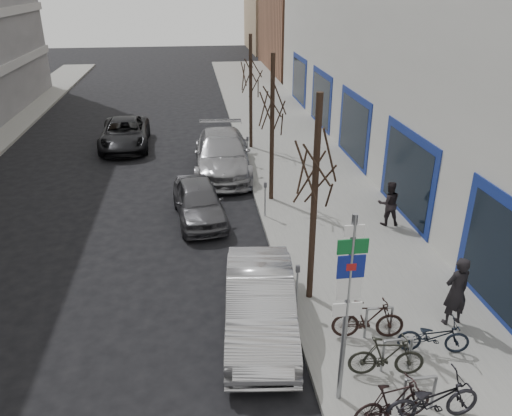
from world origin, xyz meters
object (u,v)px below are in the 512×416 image
object	(u,v)px
lane_car	(125,133)
bike_far_inner	(368,319)
parked_car_mid	(199,201)
pedestrian_far	(389,203)
highway_sign_pole	(347,302)
parked_car_back	(222,154)
meter_back	(248,148)
meter_front	(297,283)
tree_mid	(273,94)
bike_rack	(397,351)
bike_mid_curb	(434,334)
meter_mid	(265,196)
pedestrian_near	(456,291)
bike_mid_inner	(387,356)
tree_near	(317,153)
parked_car_front	(260,304)
tree_far	(251,65)
bike_near_right	(393,402)
bike_far_curb	(433,396)

from	to	relation	value
lane_car	bike_far_inner	bearing A→B (deg)	-67.93
parked_car_mid	pedestrian_far	xyz separation A→B (m)	(6.31, -1.55, 0.26)
highway_sign_pole	parked_car_back	size ratio (longest dim) A/B	0.72
bike_far_inner	meter_back	bearing A→B (deg)	14.16
meter_front	tree_mid	bearing A→B (deg)	86.32
bike_rack	bike_mid_curb	xyz separation A→B (m)	(1.04, 0.46, -0.03)
meter_mid	pedestrian_near	world-z (taller)	pedestrian_near
bike_mid_inner	bike_far_inner	distance (m)	1.22
bike_rack	lane_car	xyz separation A→B (m)	(-7.44, 17.17, 0.04)
tree_near	pedestrian_far	world-z (taller)	tree_near
highway_sign_pole	pedestrian_far	size ratio (longest dim) A/B	2.68
parked_car_front	pedestrian_far	distance (m)	6.98
bike_far_inner	pedestrian_far	distance (m)	6.21
tree_near	pedestrian_near	size ratio (longest dim) A/B	3.06
tree_far	parked_car_back	bearing A→B (deg)	-118.25
bike_rack	lane_car	size ratio (longest dim) A/B	0.45
pedestrian_far	bike_far_inner	bearing A→B (deg)	69.80
bike_rack	bike_near_right	size ratio (longest dim) A/B	1.37
bike_mid_inner	meter_back	bearing A→B (deg)	13.37
parked_car_mid	tree_far	bearing A→B (deg)	63.29
bike_mid_inner	tree_near	bearing A→B (deg)	24.75
bike_rack	tree_mid	xyz separation A→B (m)	(-1.20, 9.40, 3.44)
tree_near	meter_front	size ratio (longest dim) A/B	4.33
meter_front	pedestrian_near	size ratio (longest dim) A/B	0.71
bike_mid_curb	tree_mid	bearing A→B (deg)	24.99
bike_mid_inner	bike_far_inner	world-z (taller)	bike_far_inner
meter_mid	pedestrian_near	bearing A→B (deg)	-61.03
tree_mid	bike_mid_inner	size ratio (longest dim) A/B	3.42
bike_near_right	parked_car_mid	world-z (taller)	parked_car_mid
bike_mid_curb	bike_far_curb	size ratio (longest dim) A/B	0.83
tree_far	bike_far_inner	distance (m)	15.21
parked_car_front	bike_near_right	bearing A→B (deg)	-51.66
bike_far_inner	tree_near	bearing A→B (deg)	35.65
bike_rack	parked_car_front	size ratio (longest dim) A/B	0.50
bike_rack	parked_car_back	size ratio (longest dim) A/B	0.39
meter_back	bike_far_curb	distance (m)	14.87
tree_near	tree_mid	distance (m)	6.50
bike_near_right	lane_car	size ratio (longest dim) A/B	0.33
highway_sign_pole	bike_rack	bearing A→B (deg)	23.59
bike_mid_inner	bike_far_inner	size ratio (longest dim) A/B	0.95
tree_far	lane_car	xyz separation A→B (m)	(-6.24, 1.27, -3.40)
tree_mid	parked_car_front	bearing A→B (deg)	-100.87
parked_car_back	parked_car_mid	bearing A→B (deg)	-101.60
bike_rack	meter_back	xyz separation A→B (m)	(-1.65, 13.40, 0.26)
bike_mid_curb	bike_far_curb	world-z (taller)	bike_far_curb
parked_car_front	parked_car_back	bearing A→B (deg)	96.70
highway_sign_pole	bike_far_inner	world-z (taller)	highway_sign_pole
bike_far_curb	tree_far	bearing A→B (deg)	-0.05
lane_car	parked_car_mid	bearing A→B (deg)	-70.62
tree_mid	parked_car_back	distance (m)	5.04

